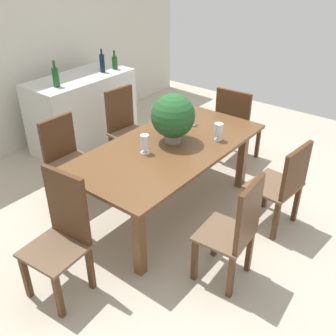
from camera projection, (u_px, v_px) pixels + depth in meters
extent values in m
plane|color=#BCB29E|center=(175.00, 212.00, 4.13)|extent=(7.04, 7.04, 0.00)
cube|color=beige|center=(10.00, 51.00, 4.85)|extent=(6.40, 0.10, 2.60)
cube|color=brown|center=(169.00, 147.00, 3.79)|extent=(2.05, 1.04, 0.03)
cube|color=brown|center=(139.00, 239.00, 3.20)|extent=(0.08, 0.08, 0.73)
cube|color=brown|center=(242.00, 159.00, 4.38)|extent=(0.08, 0.08, 0.73)
cube|color=brown|center=(80.00, 207.00, 3.59)|extent=(0.08, 0.08, 0.73)
cube|color=brown|center=(189.00, 141.00, 4.77)|extent=(0.08, 0.08, 0.73)
cube|color=#4C2D19|center=(266.00, 190.00, 4.11)|extent=(0.05, 0.05, 0.43)
cube|color=#4C2D19|center=(244.00, 206.00, 3.86)|extent=(0.05, 0.05, 0.43)
cube|color=#4C2D19|center=(296.00, 203.00, 3.90)|extent=(0.05, 0.05, 0.43)
cube|color=#4C2D19|center=(276.00, 221.00, 3.65)|extent=(0.05, 0.05, 0.43)
cube|color=brown|center=(274.00, 185.00, 3.76)|extent=(0.52, 0.47, 0.03)
cube|color=#4C2D19|center=(296.00, 171.00, 3.53)|extent=(0.44, 0.08, 0.46)
cube|color=#4C2D19|center=(133.00, 161.00, 4.63)|extent=(0.05, 0.05, 0.43)
cube|color=#4C2D19|center=(155.00, 151.00, 4.86)|extent=(0.05, 0.05, 0.43)
cube|color=#4C2D19|center=(112.00, 151.00, 4.87)|extent=(0.05, 0.05, 0.43)
cube|color=#4C2D19|center=(133.00, 141.00, 5.10)|extent=(0.05, 0.05, 0.43)
cube|color=brown|center=(132.00, 135.00, 4.75)|extent=(0.48, 0.51, 0.03)
cube|color=#4C2D19|center=(120.00, 109.00, 4.74)|extent=(0.41, 0.08, 0.52)
cube|color=#4C2D19|center=(74.00, 196.00, 4.01)|extent=(0.04, 0.04, 0.43)
cube|color=#4C2D19|center=(101.00, 181.00, 4.26)|extent=(0.04, 0.04, 0.43)
cube|color=#4C2D19|center=(51.00, 183.00, 4.22)|extent=(0.04, 0.04, 0.43)
cube|color=#4C2D19|center=(78.00, 169.00, 4.47)|extent=(0.04, 0.04, 0.43)
cube|color=brown|center=(74.00, 164.00, 4.12)|extent=(0.45, 0.47, 0.03)
cube|color=#4C2D19|center=(58.00, 138.00, 4.12)|extent=(0.41, 0.05, 0.46)
cube|color=#4C2D19|center=(26.00, 276.00, 3.05)|extent=(0.05, 0.05, 0.43)
cube|color=#4C2D19|center=(59.00, 296.00, 2.88)|extent=(0.05, 0.05, 0.43)
cube|color=#4C2D19|center=(59.00, 251.00, 3.30)|extent=(0.05, 0.05, 0.43)
cube|color=#4C2D19|center=(90.00, 268.00, 3.13)|extent=(0.05, 0.05, 0.43)
cube|color=brown|center=(54.00, 251.00, 2.98)|extent=(0.45, 0.47, 0.03)
cube|color=#4C2D19|center=(67.00, 205.00, 2.95)|extent=(0.08, 0.40, 0.60)
cube|color=#4C2D19|center=(215.00, 237.00, 3.46)|extent=(0.05, 0.05, 0.43)
cube|color=#4C2D19|center=(195.00, 260.00, 3.21)|extent=(0.05, 0.05, 0.43)
cube|color=#4C2D19|center=(249.00, 251.00, 3.30)|extent=(0.05, 0.05, 0.43)
cube|color=#4C2D19|center=(231.00, 276.00, 3.05)|extent=(0.05, 0.05, 0.43)
cube|color=brown|center=(224.00, 234.00, 3.14)|extent=(0.45, 0.43, 0.03)
cube|color=#4C2D19|center=(249.00, 214.00, 2.91)|extent=(0.39, 0.07, 0.54)
cube|color=#4C2D19|center=(258.00, 142.00, 5.07)|extent=(0.05, 0.05, 0.43)
cube|color=#4C2D19|center=(230.00, 135.00, 5.27)|extent=(0.05, 0.05, 0.43)
cube|color=#4C2D19|center=(245.00, 154.00, 4.79)|extent=(0.05, 0.05, 0.43)
cube|color=#4C2D19|center=(216.00, 146.00, 4.99)|extent=(0.05, 0.05, 0.43)
cube|color=brown|center=(238.00, 128.00, 4.91)|extent=(0.49, 0.50, 0.03)
cube|color=#4C2D19|center=(233.00, 113.00, 4.62)|extent=(0.06, 0.44, 0.54)
cylinder|color=gray|center=(173.00, 136.00, 3.83)|extent=(0.17, 0.17, 0.11)
sphere|color=#235628|center=(173.00, 116.00, 3.72)|extent=(0.43, 0.43, 0.43)
sphere|color=#DB9EB2|center=(155.00, 114.00, 3.73)|extent=(0.04, 0.04, 0.04)
sphere|color=#DB9EB2|center=(193.00, 115.00, 3.76)|extent=(0.04, 0.04, 0.04)
sphere|color=#DB9EB2|center=(172.00, 107.00, 3.83)|extent=(0.06, 0.06, 0.06)
sphere|color=#DB9EB2|center=(171.00, 124.00, 3.63)|extent=(0.04, 0.04, 0.04)
cylinder|color=silver|center=(145.00, 153.00, 3.64)|extent=(0.09, 0.09, 0.01)
cylinder|color=silver|center=(145.00, 150.00, 3.63)|extent=(0.02, 0.02, 0.04)
cylinder|color=silver|center=(145.00, 142.00, 3.58)|extent=(0.08, 0.08, 0.14)
cylinder|color=silver|center=(218.00, 140.00, 3.88)|extent=(0.08, 0.08, 0.01)
cylinder|color=silver|center=(218.00, 137.00, 3.86)|extent=(0.02, 0.02, 0.05)
cylinder|color=silver|center=(219.00, 129.00, 3.82)|extent=(0.09, 0.09, 0.12)
cylinder|color=silver|center=(181.00, 119.00, 4.33)|extent=(0.09, 0.09, 0.01)
cylinder|color=silver|center=(181.00, 116.00, 4.31)|extent=(0.03, 0.03, 0.05)
cylinder|color=silver|center=(181.00, 107.00, 4.26)|extent=(0.12, 0.12, 0.15)
cylinder|color=silver|center=(193.00, 125.00, 4.19)|extent=(0.06, 0.06, 0.00)
cylinder|color=silver|center=(193.00, 122.00, 4.17)|extent=(0.01, 0.01, 0.07)
cone|color=silver|center=(193.00, 116.00, 4.14)|extent=(0.07, 0.07, 0.06)
cube|color=silver|center=(83.00, 111.00, 5.28)|extent=(1.42, 0.67, 0.97)
cylinder|color=#194C1E|center=(115.00, 63.00, 5.28)|extent=(0.07, 0.07, 0.17)
cylinder|color=#194C1E|center=(114.00, 54.00, 5.22)|extent=(0.03, 0.03, 0.08)
cylinder|color=#0F1E38|center=(102.00, 63.00, 5.14)|extent=(0.07, 0.07, 0.23)
cylinder|color=#0F1E38|center=(101.00, 52.00, 5.06)|extent=(0.02, 0.02, 0.07)
cylinder|color=#194C1E|center=(56.00, 77.00, 4.62)|extent=(0.08, 0.08, 0.23)
cylinder|color=#194C1E|center=(54.00, 64.00, 4.54)|extent=(0.03, 0.03, 0.08)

